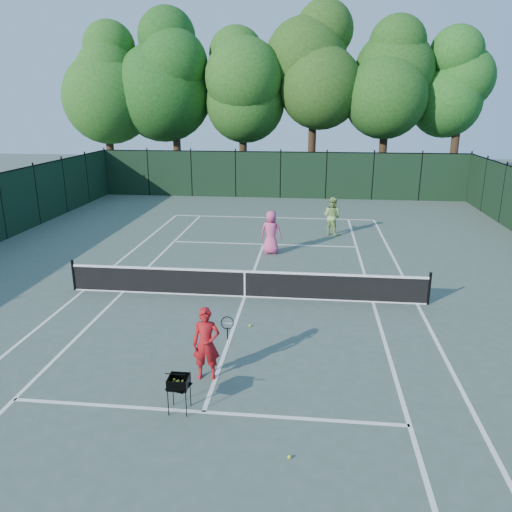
# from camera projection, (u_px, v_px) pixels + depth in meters

# --- Properties ---
(ground) EXTENTS (90.00, 90.00, 0.00)m
(ground) POSITION_uv_depth(u_px,v_px,m) (245.00, 297.00, 16.28)
(ground) COLOR #48574C
(ground) RESTS_ON ground
(sideline_doubles_left) EXTENTS (0.10, 23.77, 0.01)m
(sideline_doubles_left) POSITION_uv_depth(u_px,v_px,m) (84.00, 290.00, 16.86)
(sideline_doubles_left) COLOR white
(sideline_doubles_left) RESTS_ON ground
(sideline_doubles_right) EXTENTS (0.10, 23.77, 0.01)m
(sideline_doubles_right) POSITION_uv_depth(u_px,v_px,m) (417.00, 304.00, 15.70)
(sideline_doubles_right) COLOR white
(sideline_doubles_right) RESTS_ON ground
(sideline_singles_left) EXTENTS (0.10, 23.77, 0.01)m
(sideline_singles_left) POSITION_uv_depth(u_px,v_px,m) (123.00, 292.00, 16.71)
(sideline_singles_left) COLOR white
(sideline_singles_left) RESTS_ON ground
(sideline_singles_right) EXTENTS (0.10, 23.77, 0.01)m
(sideline_singles_right) POSITION_uv_depth(u_px,v_px,m) (373.00, 302.00, 15.84)
(sideline_singles_right) COLOR white
(sideline_singles_right) RESTS_ON ground
(baseline_far) EXTENTS (10.97, 0.10, 0.01)m
(baseline_far) POSITION_uv_depth(u_px,v_px,m) (273.00, 218.00, 27.57)
(baseline_far) COLOR white
(baseline_far) RESTS_ON ground
(service_line_near) EXTENTS (8.23, 0.10, 0.01)m
(service_line_near) POSITION_uv_depth(u_px,v_px,m) (204.00, 412.00, 10.19)
(service_line_near) COLOR white
(service_line_near) RESTS_ON ground
(service_line_far) EXTENTS (8.23, 0.10, 0.01)m
(service_line_far) POSITION_uv_depth(u_px,v_px,m) (264.00, 244.00, 22.36)
(service_line_far) COLOR white
(service_line_far) RESTS_ON ground
(center_service_line) EXTENTS (0.10, 12.80, 0.01)m
(center_service_line) POSITION_uv_depth(u_px,v_px,m) (245.00, 297.00, 16.28)
(center_service_line) COLOR white
(center_service_line) RESTS_ON ground
(tennis_net) EXTENTS (11.69, 0.09, 1.06)m
(tennis_net) POSITION_uv_depth(u_px,v_px,m) (245.00, 283.00, 16.14)
(tennis_net) COLOR black
(tennis_net) RESTS_ON ground
(fence_far) EXTENTS (24.00, 0.05, 3.00)m
(fence_far) POSITION_uv_depth(u_px,v_px,m) (280.00, 175.00, 32.94)
(fence_far) COLOR black
(fence_far) RESTS_ON ground
(tree_0) EXTENTS (6.40, 6.40, 13.14)m
(tree_0) POSITION_uv_depth(u_px,v_px,m) (104.00, 73.00, 35.69)
(tree_0) COLOR black
(tree_0) RESTS_ON ground
(tree_1) EXTENTS (6.80, 6.80, 13.98)m
(tree_1) POSITION_uv_depth(u_px,v_px,m) (173.00, 65.00, 35.49)
(tree_1) COLOR black
(tree_1) RESTS_ON ground
(tree_2) EXTENTS (6.00, 6.00, 12.40)m
(tree_2) POSITION_uv_depth(u_px,v_px,m) (243.00, 79.00, 35.05)
(tree_2) COLOR black
(tree_2) RESTS_ON ground
(tree_3) EXTENTS (7.00, 7.00, 14.45)m
(tree_3) POSITION_uv_depth(u_px,v_px,m) (315.00, 59.00, 34.62)
(tree_3) COLOR black
(tree_3) RESTS_ON ground
(tree_4) EXTENTS (6.20, 6.20, 12.97)m
(tree_4) POSITION_uv_depth(u_px,v_px,m) (389.00, 71.00, 33.68)
(tree_4) COLOR black
(tree_4) RESTS_ON ground
(tree_5) EXTENTS (5.80, 5.80, 12.23)m
(tree_5) POSITION_uv_depth(u_px,v_px,m) (462.00, 78.00, 33.76)
(tree_5) COLOR black
(tree_5) RESTS_ON ground
(coach) EXTENTS (0.90, 0.66, 1.71)m
(coach) POSITION_uv_depth(u_px,v_px,m) (206.00, 344.00, 11.24)
(coach) COLOR #A91317
(coach) RESTS_ON ground
(player_pink) EXTENTS (0.98, 0.72, 1.83)m
(player_pink) POSITION_uv_depth(u_px,v_px,m) (271.00, 232.00, 20.74)
(player_pink) COLOR #D1497D
(player_pink) RESTS_ON ground
(player_green) EXTENTS (1.12, 1.07, 1.83)m
(player_green) POSITION_uv_depth(u_px,v_px,m) (332.00, 216.00, 23.72)
(player_green) COLOR #96C160
(player_green) RESTS_ON ground
(ball_hopper) EXTENTS (0.50, 0.50, 0.78)m
(ball_hopper) POSITION_uv_depth(u_px,v_px,m) (179.00, 382.00, 10.06)
(ball_hopper) COLOR black
(ball_hopper) RESTS_ON ground
(loose_ball_near_cart) EXTENTS (0.07, 0.07, 0.07)m
(loose_ball_near_cart) POSITION_uv_depth(u_px,v_px,m) (289.00, 457.00, 8.85)
(loose_ball_near_cart) COLOR gold
(loose_ball_near_cart) RESTS_ON ground
(loose_ball_midcourt) EXTENTS (0.07, 0.07, 0.07)m
(loose_ball_midcourt) POSITION_uv_depth(u_px,v_px,m) (250.00, 325.00, 14.10)
(loose_ball_midcourt) COLOR #C7E92F
(loose_ball_midcourt) RESTS_ON ground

